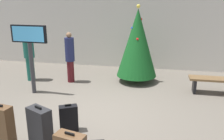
% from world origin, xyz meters
% --- Properties ---
extents(ground_plane, '(16.00, 16.00, 0.00)m').
position_xyz_m(ground_plane, '(0.00, 0.00, 0.00)').
color(ground_plane, '#665E54').
extents(back_wall, '(16.00, 0.20, 3.41)m').
position_xyz_m(back_wall, '(0.00, 4.49, 1.70)').
color(back_wall, beige).
rests_on(back_wall, ground_plane).
extents(holiday_tree, '(1.32, 1.32, 2.53)m').
position_xyz_m(holiday_tree, '(0.78, 2.68, 1.32)').
color(holiday_tree, '#4C3319').
rests_on(holiday_tree, ground_plane).
extents(flight_info_kiosk, '(1.09, 0.16, 1.99)m').
position_xyz_m(flight_info_kiosk, '(-2.10, 1.04, 1.44)').
color(flight_info_kiosk, '#333338').
rests_on(flight_info_kiosk, ground_plane).
extents(waiting_bench, '(1.36, 0.44, 0.48)m').
position_xyz_m(waiting_bench, '(3.08, 2.03, 0.35)').
color(waiting_bench, brown).
rests_on(waiting_bench, ground_plane).
extents(traveller_0, '(0.39, 0.39, 1.84)m').
position_xyz_m(traveller_0, '(-2.79, 2.11, 0.97)').
color(traveller_0, '#19594C').
rests_on(traveller_0, ground_plane).
extents(traveller_1, '(0.34, 0.34, 1.67)m').
position_xyz_m(traveller_1, '(-1.38, 2.21, 0.88)').
color(traveller_1, '#4C1419').
rests_on(traveller_1, ground_plane).
extents(suitcase_0, '(0.41, 0.33, 0.61)m').
position_xyz_m(suitcase_0, '(-0.27, -0.80, 0.29)').
color(suitcase_0, black).
rests_on(suitcase_0, ground_plane).
extents(suitcase_2, '(0.52, 0.41, 0.82)m').
position_xyz_m(suitcase_2, '(-0.57, -1.43, 0.39)').
color(suitcase_2, '#232326').
rests_on(suitcase_2, ground_plane).
extents(suitcase_5, '(0.45, 0.28, 0.83)m').
position_xyz_m(suitcase_5, '(-1.30, -1.51, 0.40)').
color(suitcase_5, brown).
rests_on(suitcase_5, ground_plane).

